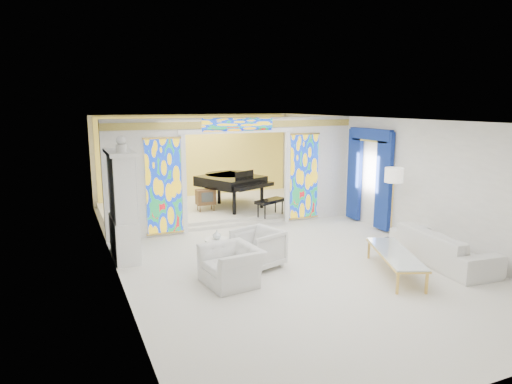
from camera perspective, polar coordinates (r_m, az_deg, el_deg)
name	(u,v)px	position (r m, az deg, el deg)	size (l,w,h in m)	color
floor	(268,247)	(10.97, 1.46, -6.86)	(12.00, 12.00, 0.00)	silver
ceiling	(268,120)	(10.45, 1.54, 9.00)	(7.00, 12.00, 0.02)	white
wall_back	(196,158)	(16.19, -7.54, 4.29)	(7.00, 0.02, 3.00)	silver
wall_front	(490,270)	(5.91, 27.18, -8.64)	(7.00, 0.02, 3.00)	silver
wall_left	(111,197)	(9.69, -17.63, -0.62)	(0.02, 12.00, 3.00)	silver
wall_right	(389,176)	(12.48, 16.23, 1.96)	(0.02, 12.00, 3.00)	silver
partition_wall	(237,168)	(12.40, -2.40, 3.06)	(7.00, 0.22, 3.00)	silver
stained_glass_left	(164,186)	(11.78, -11.45, 0.69)	(0.90, 0.04, 2.40)	gold
stained_glass_right	(304,176)	(13.22, 6.01, 1.95)	(0.90, 0.04, 2.40)	gold
stained_glass_transom	(238,124)	(12.19, -2.27, 8.43)	(2.00, 0.04, 0.34)	gold
alcove_platform	(214,208)	(14.63, -5.33, -1.98)	(6.80, 3.80, 0.18)	silver
gold_curtain_back	(197,158)	(16.07, -7.42, 4.25)	(6.70, 0.10, 2.90)	#EED152
chandelier	(219,130)	(14.25, -4.61, 7.69)	(0.48, 0.48, 0.30)	gold
blue_drapes	(369,170)	(12.94, 13.94, 2.74)	(0.14, 1.85, 2.65)	navy
china_cabinet	(123,206)	(10.36, -16.32, -1.68)	(0.56, 1.46, 2.72)	white
armchair_left	(231,265)	(8.74, -3.11, -9.16)	(1.09, 0.96, 0.71)	silver
armchair_right	(258,248)	(9.55, 0.25, -7.05)	(0.87, 0.89, 0.81)	white
sofa	(443,247)	(10.57, 22.29, -6.37)	(2.47, 0.96, 0.72)	silver
side_table	(217,249)	(9.49, -4.89, -7.14)	(0.59, 0.59, 0.63)	white
vase	(217,235)	(9.40, -4.92, -5.33)	(0.17, 0.17, 0.18)	white
coffee_table	(395,254)	(9.55, 17.02, -7.44)	(1.37, 2.15, 0.46)	white
floor_lamp	(394,179)	(11.66, 16.85, 1.61)	(0.57, 0.57, 1.83)	gold
grand_piano	(232,181)	(14.30, -3.05, 1.44)	(2.25, 3.38, 1.20)	black
tv_console	(206,197)	(13.80, -6.32, -0.63)	(0.57, 0.40, 0.65)	brown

